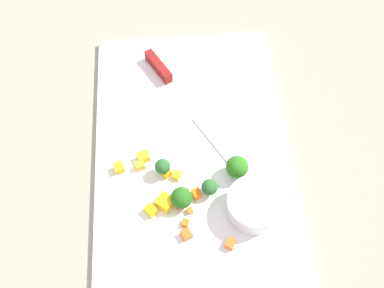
# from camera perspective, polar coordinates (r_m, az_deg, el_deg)

# --- Properties ---
(ground_plane) EXTENTS (4.00, 4.00, 0.00)m
(ground_plane) POSITION_cam_1_polar(r_m,az_deg,el_deg) (0.77, 0.00, -0.81)
(ground_plane) COLOR gray
(cutting_board) EXTENTS (0.50, 0.33, 0.01)m
(cutting_board) POSITION_cam_1_polar(r_m,az_deg,el_deg) (0.76, 0.00, -0.59)
(cutting_board) COLOR white
(cutting_board) RESTS_ON ground_plane
(prep_bowl) EXTENTS (0.09, 0.09, 0.04)m
(prep_bowl) POSITION_cam_1_polar(r_m,az_deg,el_deg) (0.70, 7.92, -7.72)
(prep_bowl) COLOR white
(prep_bowl) RESTS_ON cutting_board
(chef_knife) EXTENTS (0.30, 0.18, 0.02)m
(chef_knife) POSITION_cam_1_polar(r_m,az_deg,el_deg) (0.81, -1.86, 6.84)
(chef_knife) COLOR silver
(chef_knife) RESTS_ON cutting_board
(carrot_dice_0) EXTENTS (0.02, 0.02, 0.01)m
(carrot_dice_0) POSITION_cam_1_polar(r_m,az_deg,el_deg) (0.71, 0.26, -6.41)
(carrot_dice_0) COLOR orange
(carrot_dice_0) RESTS_ON cutting_board
(carrot_dice_1) EXTENTS (0.02, 0.02, 0.01)m
(carrot_dice_1) POSITION_cam_1_polar(r_m,az_deg,el_deg) (0.69, -0.72, -11.49)
(carrot_dice_1) COLOR orange
(carrot_dice_1) RESTS_ON cutting_board
(carrot_dice_2) EXTENTS (0.01, 0.01, 0.01)m
(carrot_dice_2) POSITION_cam_1_polar(r_m,az_deg,el_deg) (0.70, -0.25, -8.53)
(carrot_dice_2) COLOR orange
(carrot_dice_2) RESTS_ON cutting_board
(carrot_dice_3) EXTENTS (0.01, 0.02, 0.01)m
(carrot_dice_3) POSITION_cam_1_polar(r_m,az_deg,el_deg) (0.71, -1.38, -7.77)
(carrot_dice_3) COLOR orange
(carrot_dice_3) RESTS_ON cutting_board
(carrot_dice_4) EXTENTS (0.02, 0.02, 0.01)m
(carrot_dice_4) POSITION_cam_1_polar(r_m,az_deg,el_deg) (0.69, 4.93, -12.58)
(carrot_dice_4) COLOR orange
(carrot_dice_4) RESTS_ON cutting_board
(carrot_dice_5) EXTENTS (0.01, 0.01, 0.01)m
(carrot_dice_5) POSITION_cam_1_polar(r_m,az_deg,el_deg) (0.70, -0.86, -10.06)
(carrot_dice_5) COLOR orange
(carrot_dice_5) RESTS_ON cutting_board
(pepper_dice_0) EXTENTS (0.02, 0.02, 0.01)m
(pepper_dice_0) POSITION_cam_1_polar(r_m,az_deg,el_deg) (0.73, -3.30, -3.70)
(pepper_dice_0) COLOR yellow
(pepper_dice_0) RESTS_ON cutting_board
(pepper_dice_1) EXTENTS (0.02, 0.02, 0.01)m
(pepper_dice_1) POSITION_cam_1_polar(r_m,az_deg,el_deg) (0.74, -9.32, -3.00)
(pepper_dice_1) COLOR yellow
(pepper_dice_1) RESTS_ON cutting_board
(pepper_dice_2) EXTENTS (0.02, 0.02, 0.01)m
(pepper_dice_2) POSITION_cam_1_polar(r_m,az_deg,el_deg) (0.73, -1.93, -4.02)
(pepper_dice_2) COLOR yellow
(pepper_dice_2) RESTS_ON cutting_board
(pepper_dice_3) EXTENTS (0.03, 0.03, 0.02)m
(pepper_dice_3) POSITION_cam_1_polar(r_m,az_deg,el_deg) (0.70, -3.44, -7.45)
(pepper_dice_3) COLOR yellow
(pepper_dice_3) RESTS_ON cutting_board
(pepper_dice_4) EXTENTS (0.02, 0.02, 0.01)m
(pepper_dice_4) POSITION_cam_1_polar(r_m,az_deg,el_deg) (0.70, -5.31, -8.45)
(pepper_dice_4) COLOR yellow
(pepper_dice_4) RESTS_ON cutting_board
(pepper_dice_5) EXTENTS (0.02, 0.02, 0.01)m
(pepper_dice_5) POSITION_cam_1_polar(r_m,az_deg,el_deg) (0.74, -6.67, -2.76)
(pepper_dice_5) COLOR yellow
(pepper_dice_5) RESTS_ON cutting_board
(pepper_dice_6) EXTENTS (0.02, 0.02, 0.01)m
(pepper_dice_6) POSITION_cam_1_polar(r_m,az_deg,el_deg) (0.74, -6.24, -1.67)
(pepper_dice_6) COLOR yellow
(pepper_dice_6) RESTS_ON cutting_board
(broccoli_floret_0) EXTENTS (0.03, 0.03, 0.03)m
(broccoli_floret_0) POSITION_cam_1_polar(r_m,az_deg,el_deg) (0.70, 2.25, -5.56)
(broccoli_floret_0) COLOR #92C264
(broccoli_floret_0) RESTS_ON cutting_board
(broccoli_floret_1) EXTENTS (0.03, 0.03, 0.04)m
(broccoli_floret_1) POSITION_cam_1_polar(r_m,az_deg,el_deg) (0.70, -1.35, -6.91)
(broccoli_floret_1) COLOR #92B768
(broccoli_floret_1) RESTS_ON cutting_board
(broccoli_floret_2) EXTENTS (0.04, 0.04, 0.04)m
(broccoli_floret_2) POSITION_cam_1_polar(r_m,az_deg,el_deg) (0.72, 5.78, -2.97)
(broccoli_floret_2) COLOR #8AAD60
(broccoli_floret_2) RESTS_ON cutting_board
(broccoli_floret_3) EXTENTS (0.03, 0.03, 0.03)m
(broccoli_floret_3) POSITION_cam_1_polar(r_m,az_deg,el_deg) (0.72, -3.78, -2.91)
(broccoli_floret_3) COLOR #83B160
(broccoli_floret_3) RESTS_ON cutting_board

